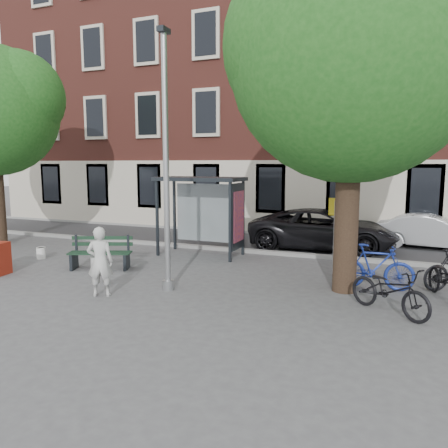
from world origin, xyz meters
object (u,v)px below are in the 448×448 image
Objects in this scene: lamppost at (166,175)px; bus_shelter at (212,198)px; bike_a at (390,290)px; bike_b at (375,267)px; bike_c at (446,279)px; car_silver at (431,232)px; car_dark at (322,229)px; notice_sign at (335,218)px; painter at (100,262)px; bench at (101,254)px.

bus_shelter is at bearing 98.43° from lamppost.
bike_a is 1.02× the size of bike_b.
bike_c is 6.58m from car_silver.
bike_a is 6.87m from car_dark.
bike_b is 1.93m from notice_sign.
car_dark is (-3.58, 4.98, 0.24)m from bike_c.
lamppost is at bearing 109.57° from bike_b.
car_silver is at bearing 72.64° from bike_c.
car_silver is at bearing -17.13° from bike_b.
lamppost is at bearing 148.65° from car_silver.
bus_shelter is 1.49× the size of bike_a.
bus_shelter is 0.55× the size of car_dark.
painter reaches higher than car_dark.
bike_c is 0.49× the size of car_silver.
painter is at bearing 137.42° from bike_a.
bike_a is 0.90× the size of notice_sign.
car_silver is (3.63, 1.60, -0.11)m from car_dark.
car_dark is 3.72m from notice_sign.
bench is at bearing -147.46° from notice_sign.
bench is (-2.30, -2.93, -1.49)m from bus_shelter.
bench is (-2.90, 1.17, -2.36)m from lamppost.
bike_a reaches higher than bench.
car_dark is (3.22, 2.51, -1.20)m from bus_shelter.
car_dark reaches higher than car_silver.
bus_shelter is 5.28m from painter.
bike_c is (1.14, 1.44, -0.02)m from bike_a.
lamppost is 4.24m from bus_shelter.
bike_b is at bearing -16.27° from bench.
bench is 11.55m from car_silver.
notice_sign reaches higher than bike_a.
bench is 7.61m from bike_b.
car_silver is (9.16, 7.04, 0.19)m from bench.
bike_a is 8.11m from car_silver.
bus_shelter is 7.38m from bike_c.
bus_shelter reaches higher than bike_a.
lamppost is 6.81m from bike_c.
lamppost reaches higher than bus_shelter.
bike_b is (-0.39, 1.74, 0.06)m from bike_a.
painter is at bearing 149.72° from car_dark.
notice_sign is (-2.74, -5.11, 0.96)m from car_silver.
notice_sign is (4.71, 4.13, 0.76)m from painter.
car_dark is at bearing 37.86° from bus_shelter.
car_silver is (0.06, 6.58, 0.13)m from bike_c.
bike_b reaches higher than bench.
bike_c is at bearing -148.01° from car_dark.
bus_shelter is 1.54× the size of bike_c.
painter is at bearing -139.38° from lamppost.
bike_c is (6.80, -2.47, -1.43)m from bus_shelter.
lamppost is at bearing -122.73° from notice_sign.
bike_a is (7.96, -0.98, 0.07)m from bench.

